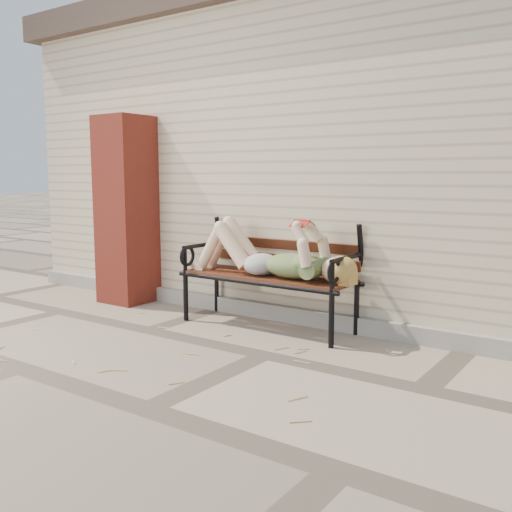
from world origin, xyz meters
The scene contains 8 objects.
ground centered at (0.00, 0.00, 0.00)m, with size 80.00×80.00×0.00m, color gray.
house_wall centered at (0.00, 3.00, 1.50)m, with size 8.00×4.00×3.00m, color beige.
house_roof centered at (0.00, 3.00, 3.15)m, with size 8.30×4.30×0.30m, color #4D3E37.
foundation_strip centered at (0.00, 0.97, 0.07)m, with size 8.00×0.10×0.15m, color gray.
brick_pillar centered at (-2.30, 0.75, 1.00)m, with size 0.50×0.50×2.00m, color #AA3526.
garden_bench centered at (-0.44, 0.81, 0.64)m, with size 1.76×0.70×1.14m.
reading_woman centered at (-0.42, 0.67, 0.68)m, with size 1.66×0.38×0.52m.
straw_scatter centered at (-0.63, -0.60, 0.01)m, with size 2.82×1.65×0.01m.
Camera 1 is at (2.36, -3.52, 1.37)m, focal length 40.00 mm.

